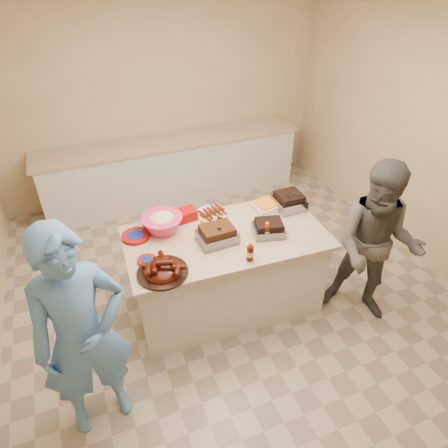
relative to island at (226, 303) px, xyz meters
name	(u,v)px	position (x,y,z in m)	size (l,w,h in m)	color
room	(234,296)	(0.12, 0.05, 0.00)	(4.50, 5.00, 2.70)	#CEB384
back_counter	(173,169)	(0.12, 2.25, 0.45)	(3.60, 0.64, 0.90)	beige
island	(226,303)	(0.00, 0.00, 0.00)	(1.83, 0.97, 0.87)	beige
rib_platter	(163,273)	(-0.67, -0.27, 0.87)	(0.42, 0.42, 0.17)	#3F0D02
pulled_pork_tray	(217,241)	(-0.10, -0.05, 0.87)	(0.33, 0.25, 0.10)	#47230F
brisket_tray	(268,234)	(0.37, -0.12, 0.87)	(0.28, 0.23, 0.08)	black
roasting_pan	(288,208)	(0.76, 0.20, 0.87)	(0.28, 0.28, 0.11)	gray
coleslaw_bowl	(163,231)	(-0.51, 0.29, 0.87)	(0.38, 0.38, 0.26)	#DA2961
sausage_plate	(211,214)	(0.00, 0.38, 0.87)	(0.30, 0.30, 0.05)	silver
mac_cheese_dish	(269,208)	(0.58, 0.27, 0.87)	(0.32, 0.23, 0.08)	orange
bbq_bottle_a	(250,260)	(0.06, -0.39, 0.87)	(0.06, 0.06, 0.18)	#400D03
bbq_bottle_b	(266,239)	(0.32, -0.18, 0.87)	(0.06, 0.06, 0.18)	#400D03
mustard_bottle	(202,227)	(-0.15, 0.21, 0.87)	(0.04, 0.04, 0.11)	#F3A813
sauce_bowl	(220,223)	(0.03, 0.22, 0.87)	(0.13, 0.04, 0.13)	silver
plate_stack_large	(136,237)	(-0.77, 0.29, 0.87)	(0.25, 0.25, 0.03)	#950805
plate_stack_small	(147,261)	(-0.75, -0.08, 0.87)	(0.16, 0.16, 0.02)	#950805
plastic_cup	(148,229)	(-0.63, 0.37, 0.87)	(0.11, 0.10, 0.11)	#A94108
basket_stack	(186,219)	(-0.26, 0.40, 0.87)	(0.20, 0.15, 0.10)	#950805
guest_blue	(106,410)	(-1.33, -0.72, 0.00)	(0.65, 1.79, 0.43)	#5088C9
guest_gray	(358,309)	(1.22, -0.59, 0.00)	(0.80, 1.64, 0.62)	#504D47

